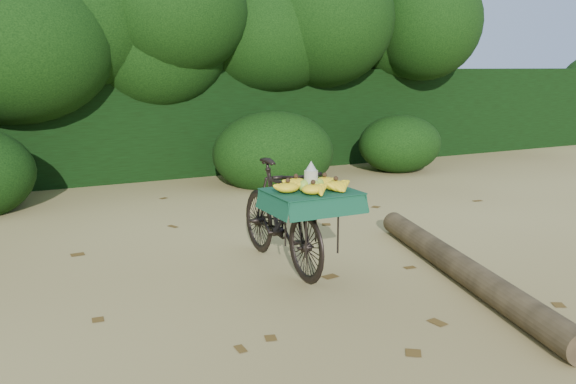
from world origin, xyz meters
TOP-DOWN VIEW (x-y plane):
  - ground at (0.00, 0.00)m, footprint 80.00×80.00m
  - vendor_bicycle at (-0.25, 0.52)m, footprint 0.73×1.74m
  - fallen_log at (0.99, -0.52)m, footprint 1.11×3.19m
  - hedge_backdrop at (0.00, 6.30)m, footprint 26.00×1.80m
  - tree_row at (-0.65, 5.50)m, footprint 14.50×2.00m
  - bush_clumps at (0.50, 4.30)m, footprint 8.80×1.70m
  - leaf_litter at (0.00, 0.65)m, footprint 7.00×7.30m

SIDE VIEW (x-z plane):
  - ground at x=0.00m, z-range 0.00..0.00m
  - leaf_litter at x=0.00m, z-range 0.00..0.01m
  - fallen_log at x=0.99m, z-range 0.00..0.23m
  - bush_clumps at x=0.50m, z-range 0.00..0.90m
  - vendor_bicycle at x=-0.25m, z-range 0.01..1.02m
  - hedge_backdrop at x=0.00m, z-range 0.00..1.80m
  - tree_row at x=-0.65m, z-range 0.00..4.00m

